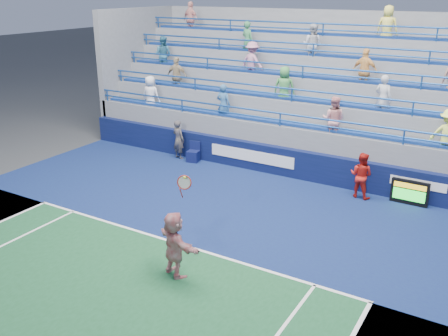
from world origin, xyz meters
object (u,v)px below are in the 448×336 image
Objects in this scene: serve_speed_board at (410,193)px; judge_chair at (194,155)px; line_judge at (178,139)px; tennis_player at (175,244)px; ball_girl at (361,175)px.

serve_speed_board is 8.54m from judge_chair.
serve_speed_board is at bearing -166.56° from line_judge.
serve_speed_board is 9.32m from line_judge.
serve_speed_board is 8.51m from tennis_player.
judge_chair is 6.98m from ball_girl.
judge_chair is (-8.54, -0.07, -0.15)m from serve_speed_board.
judge_chair is 0.50× the size of line_judge.
serve_speed_board is 1.64m from ball_girl.
ball_girl is at bearing -168.27° from line_judge.
tennis_player reaches higher than serve_speed_board.
line_judge is at bearing 125.11° from tennis_player.
serve_speed_board is at bearing 61.16° from tennis_player.
serve_speed_board is 1.46× the size of judge_chair.
line_judge is at bearing 5.32° from ball_girl.
ball_girl is at bearing 70.73° from tennis_player.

